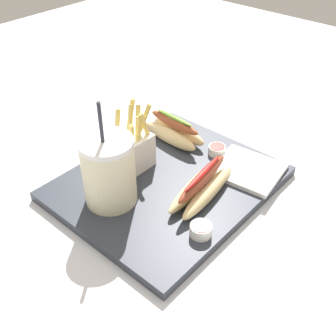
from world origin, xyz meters
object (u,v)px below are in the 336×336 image
object	(u,v)px
hot_dog_1	(174,131)
hot_dog_2	(202,186)
fries_basket	(130,150)
napkin_stack	(247,170)
ketchup_cup_1	(201,229)
ketchup_cup_2	(217,150)
soda_cup	(109,171)

from	to	relation	value
hot_dog_1	hot_dog_2	xyz separation A→B (m)	(0.11, 0.17, -0.00)
fries_basket	napkin_stack	size ratio (longest dim) A/B	1.10
hot_dog_2	ketchup_cup_1	size ratio (longest dim) A/B	4.87
hot_dog_2	ketchup_cup_2	distance (m)	0.15
fries_basket	hot_dog_2	world-z (taller)	fries_basket
ketchup_cup_2	soda_cup	bearing A→B (deg)	-13.71
ketchup_cup_1	napkin_stack	distance (m)	0.21
hot_dog_1	hot_dog_2	bearing A→B (deg)	56.28
ketchup_cup_1	hot_dog_1	bearing A→B (deg)	-130.47
fries_basket	ketchup_cup_1	size ratio (longest dim) A/B	3.75
ketchup_cup_1	napkin_stack	size ratio (longest dim) A/B	0.29
fries_basket	hot_dog_1	bearing A→B (deg)	177.98
hot_dog_1	napkin_stack	size ratio (longest dim) A/B	1.16
hot_dog_2	napkin_stack	distance (m)	0.13
napkin_stack	ketchup_cup_2	bearing A→B (deg)	-96.82
fries_basket	hot_dog_2	size ratio (longest dim) A/B	0.77
fries_basket	ketchup_cup_2	xyz separation A→B (m)	(-0.16, 0.11, -0.03)
soda_cup	napkin_stack	bearing A→B (deg)	148.87
fries_basket	ketchup_cup_2	bearing A→B (deg)	145.20
napkin_stack	fries_basket	bearing A→B (deg)	-52.91
napkin_stack	hot_dog_1	bearing A→B (deg)	-86.47
hot_dog_1	ketchup_cup_2	world-z (taller)	hot_dog_1
soda_cup	hot_dog_2	distance (m)	0.18
soda_cup	fries_basket	distance (m)	0.11
fries_basket	ketchup_cup_2	world-z (taller)	fries_basket
ketchup_cup_1	ketchup_cup_2	distance (m)	0.25
hot_dog_2	napkin_stack	xyz separation A→B (m)	(-0.12, 0.03, -0.02)
fries_basket	hot_dog_1	world-z (taller)	fries_basket
soda_cup	ketchup_cup_2	xyz separation A→B (m)	(-0.26, 0.06, -0.06)
ketchup_cup_1	fries_basket	bearing A→B (deg)	-103.98
fries_basket	hot_dog_2	distance (m)	0.18
fries_basket	hot_dog_1	xyz separation A→B (m)	(-0.14, 0.00, -0.02)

